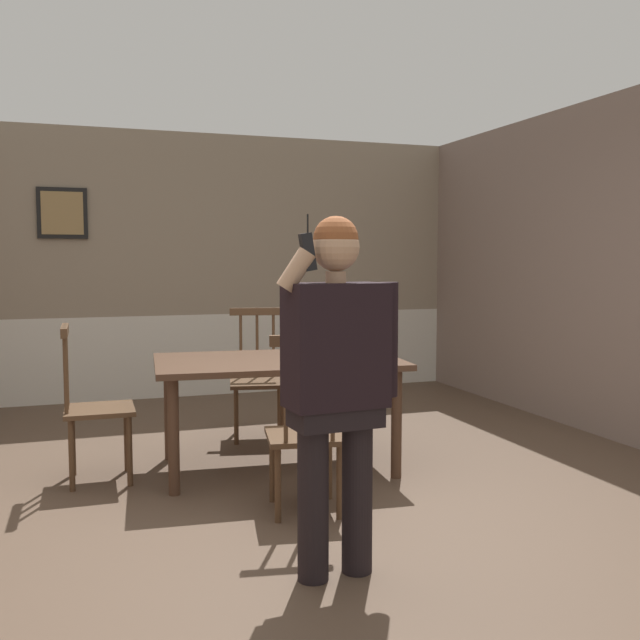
# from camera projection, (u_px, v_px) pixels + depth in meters

# --- Properties ---
(ground_plane) EXTENTS (8.24, 8.24, 0.00)m
(ground_plane) POSITION_uv_depth(u_px,v_px,m) (305.00, 512.00, 4.06)
(ground_plane) COLOR brown
(room_back_partition) EXTENTS (5.71, 0.17, 2.72)m
(room_back_partition) POSITION_uv_depth(u_px,v_px,m) (195.00, 270.00, 7.48)
(room_back_partition) COLOR gray
(room_back_partition) RESTS_ON ground_plane
(dining_table) EXTENTS (1.71, 1.14, 0.76)m
(dining_table) POSITION_uv_depth(u_px,v_px,m) (277.00, 371.00, 4.87)
(dining_table) COLOR #4C3323
(dining_table) RESTS_ON ground_plane
(chair_near_window) EXTENTS (0.53, 0.53, 1.03)m
(chair_near_window) POSITION_uv_depth(u_px,v_px,m) (258.00, 378.00, 5.75)
(chair_near_window) COLOR #513823
(chair_near_window) RESTS_ON ground_plane
(chair_by_doorway) EXTENTS (0.44, 0.44, 1.01)m
(chair_by_doorway) POSITION_uv_depth(u_px,v_px,m) (93.00, 407.00, 4.59)
(chair_by_doorway) COLOR #513823
(chair_by_doorway) RESTS_ON ground_plane
(chair_at_table_head) EXTENTS (0.49, 0.49, 1.03)m
(chair_at_table_head) POSITION_uv_depth(u_px,v_px,m) (306.00, 430.00, 4.02)
(chair_at_table_head) COLOR #513823
(chair_at_table_head) RESTS_ON ground_plane
(person_figure) EXTENTS (0.59, 0.27, 1.62)m
(person_figure) POSITION_uv_depth(u_px,v_px,m) (337.00, 373.00, 3.18)
(person_figure) COLOR black
(person_figure) RESTS_ON ground_plane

